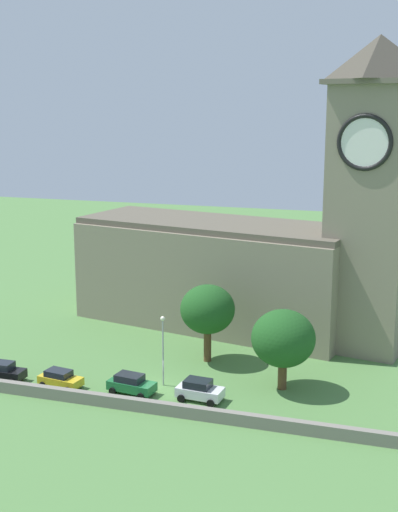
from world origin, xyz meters
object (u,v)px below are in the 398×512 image
Objects in this scene: car_green at (131,384)px; streetlamp_west_mid at (163,339)px; car_white at (199,390)px; tree_by_tower at (283,339)px; church at (259,251)px; car_black at (2,371)px; tree_riverside_east at (208,310)px; car_yellow at (60,379)px.

car_green is 0.67× the size of streetlamp_west_mid.
tree_by_tower is (6.54, 4.76, 3.95)m from car_white.
church is 5.35× the size of tree_by_tower.
car_black is 0.57× the size of tree_by_tower.
streetlamp_west_mid is 0.84× the size of tree_riverside_east.
car_black is at bearing -177.63° from car_yellow.
car_white is at bearing -91.06° from church.
streetlamp_west_mid reaches higher than car_black.
car_yellow is at bearing -159.94° from streetlamp_west_mid.
car_black is 20.88m from tree_riverside_east.
car_yellow is at bearing -136.12° from tree_riverside_east.
church is 9.53× the size of car_white.
car_yellow is 0.95× the size of car_green.
car_white is at bearing 4.92° from car_yellow.
car_yellow is at bearing -174.21° from car_green.
streetlamp_west_mid is at bearing 13.25° from car_black.
car_black is 19.41m from car_white.
church is at bearing 76.33° from streetlamp_west_mid.
streetlamp_west_mid is (-4.25, 2.16, 3.59)m from car_white.
tree_by_tower is at bearing -28.78° from tree_riverside_east.
tree_riverside_east is at bearing 151.22° from tree_by_tower.
streetlamp_west_mid is (2.16, 2.61, 3.64)m from car_green.
car_white is (-0.39, -21.26, -8.41)m from church.
streetlamp_west_mid is 0.89× the size of tree_by_tower.
streetlamp_west_mid is at bearing 153.07° from car_white.
car_green is at bearing -158.09° from tree_by_tower.
streetlamp_west_mid is 11.11m from tree_by_tower.
tree_riverside_east is at bearing 67.07° from car_green.
car_green is at bearing 4.20° from car_black.
car_green is at bearing -112.93° from tree_riverside_east.
streetlamp_west_mid reaches higher than car_white.
car_black is 12.98m from car_green.
car_green is 4.97m from streetlamp_west_mid.
car_yellow is at bearing -163.42° from tree_by_tower.
car_black is 6.06m from car_yellow.
streetlamp_west_mid is at bearing -103.67° from church.
tree_riverside_east is at bearing 43.88° from car_yellow.
church is 24.27m from car_green.
car_white is at bearing -143.93° from tree_by_tower.
car_black is at bearing -175.87° from car_white.
tree_by_tower is at bearing 36.07° from car_white.
streetlamp_west_mid reaches higher than car_green.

